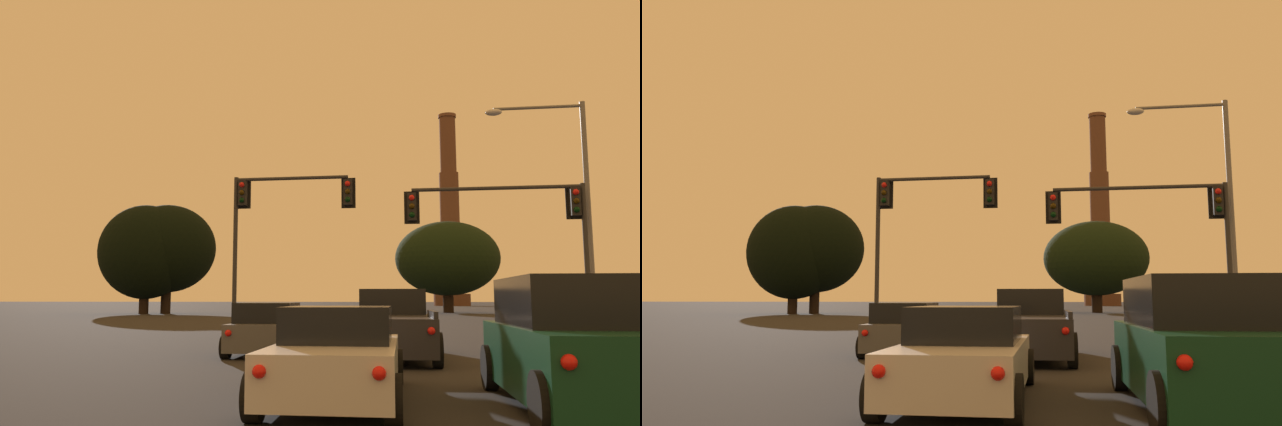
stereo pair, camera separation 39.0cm
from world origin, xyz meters
TOP-DOWN VIEW (x-y plane):
  - sedan_center_lane_second at (-0.32, 8.99)m, footprint 2.04×4.73m
  - suv_right_lane_second at (3.13, 8.54)m, footprint 2.25×4.96m
  - hatchback_left_lane_front at (-3.19, 16.63)m, footprint 2.02×4.15m
  - pickup_truck_center_lane_front at (0.30, 16.12)m, footprint 2.36×5.57m
  - traffic_light_overhead_left at (-4.73, 23.86)m, footprint 5.16×0.50m
  - traffic_light_overhead_right at (4.84, 22.59)m, footprint 6.65×0.50m
  - street_lamp at (6.80, 23.26)m, footprint 3.71×0.36m
  - smokestack at (9.47, 138.86)m, footprint 7.94×7.94m
  - treeline_left_mid at (4.79, 70.13)m, footprint 11.59×10.43m
  - treeline_center_left at (-26.39, 60.25)m, footprint 9.73×8.75m
  - treeline_far_left at (-24.51, 61.42)m, footprint 10.18×9.16m

SIDE VIEW (x-z plane):
  - hatchback_left_lane_front at x=-3.19m, z-range -0.05..1.38m
  - sedan_center_lane_second at x=-0.32m, z-range -0.05..1.38m
  - pickup_truck_center_lane_front at x=0.30m, z-range -0.11..1.71m
  - suv_right_lane_second at x=3.13m, z-range -0.03..1.83m
  - traffic_light_overhead_right at x=4.84m, z-range 1.56..7.28m
  - traffic_light_overhead_left at x=-4.73m, z-range 1.71..8.27m
  - street_lamp at x=6.80m, z-range 1.04..10.02m
  - treeline_left_mid at x=4.79m, z-range 0.92..11.07m
  - treeline_center_left at x=-26.39m, z-range 0.73..11.94m
  - treeline_far_left at x=-24.51m, z-range 1.07..12.43m
  - smokestack at x=9.47m, z-range -4.58..38.32m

